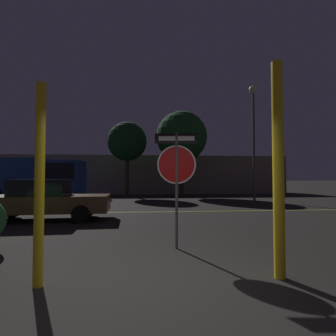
{
  "coord_description": "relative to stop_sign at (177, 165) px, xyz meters",
  "views": [
    {
      "loc": [
        -0.23,
        -3.65,
        1.52
      ],
      "look_at": [
        0.56,
        4.91,
        1.84
      ],
      "focal_mm": 28.0,
      "sensor_mm": 36.0,
      "label": 1
    }
  ],
  "objects": [
    {
      "name": "ground_plane",
      "position": [
        -0.48,
        -2.0,
        -1.79
      ],
      "size": [
        260.0,
        260.0,
        0.0
      ],
      "primitive_type": "plane",
      "color": "black"
    },
    {
      "name": "road_center_stripe",
      "position": [
        -0.48,
        6.09,
        -1.79
      ],
      "size": [
        43.46,
        0.12,
        0.01
      ],
      "primitive_type": "cube",
      "color": "gold",
      "rests_on": "ground_plane"
    },
    {
      "name": "stop_sign",
      "position": [
        0.0,
        0.0,
        0.0
      ],
      "size": [
        0.95,
        0.12,
        2.51
      ],
      "rotation": [
        0.0,
        0.0,
        -0.11
      ],
      "color": "#4C4C51",
      "rests_on": "ground_plane"
    },
    {
      "name": "yellow_pole_left",
      "position": [
        -2.18,
        -1.78,
        -0.35
      ],
      "size": [
        0.14,
        0.14,
        2.89
      ],
      "primitive_type": "cylinder",
      "color": "yellow",
      "rests_on": "ground_plane"
    },
    {
      "name": "yellow_pole_right",
      "position": [
        1.36,
        -1.79,
        -0.12
      ],
      "size": [
        0.17,
        0.17,
        3.34
      ],
      "primitive_type": "cylinder",
      "color": "yellow",
      "rests_on": "ground_plane"
    },
    {
      "name": "passing_car_2",
      "position": [
        -4.3,
        4.18,
        -1.07
      ],
      "size": [
        4.68,
        1.97,
        1.46
      ],
      "rotation": [
        0.0,
        0.0,
        -1.52
      ],
      "color": "brown",
      "rests_on": "ground_plane"
    },
    {
      "name": "delivery_truck",
      "position": [
        -7.52,
        11.85,
        -0.22
      ],
      "size": [
        6.1,
        2.71,
        2.75
      ],
      "rotation": [
        0.0,
        0.0,
        -1.65
      ],
      "color": "navy",
      "rests_on": "ground_plane"
    },
    {
      "name": "street_lamp",
      "position": [
        6.59,
        11.15,
        3.67
      ],
      "size": [
        0.55,
        0.55,
        7.75
      ],
      "color": "#4C4C51",
      "rests_on": "ground_plane"
    },
    {
      "name": "tree_0",
      "position": [
        2.44,
        16.06,
        3.18
      ],
      "size": [
        4.27,
        4.27,
        7.12
      ],
      "color": "#422D1E",
      "rests_on": "ground_plane"
    },
    {
      "name": "tree_1",
      "position": [
        -2.09,
        16.0,
        2.69
      ],
      "size": [
        3.22,
        3.22,
        6.12
      ],
      "color": "#422D1E",
      "rests_on": "ground_plane"
    },
    {
      "name": "building_backdrop",
      "position": [
        -0.4,
        20.36,
        0.01
      ],
      "size": [
        26.49,
        4.28,
        3.59
      ],
      "primitive_type": "cube",
      "color": "#7A6B5B",
      "rests_on": "ground_plane"
    }
  ]
}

